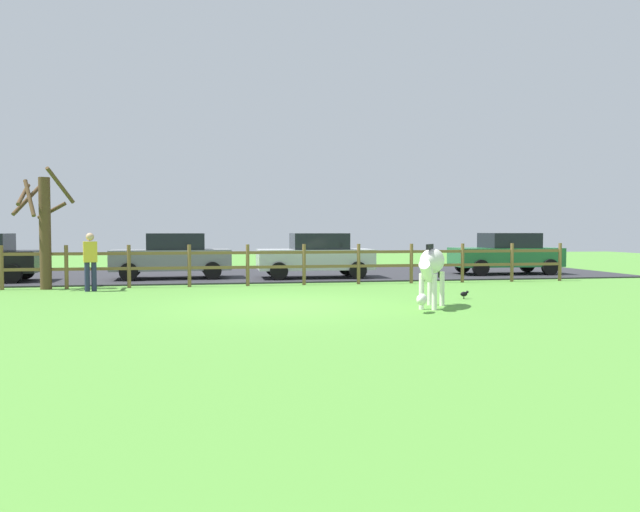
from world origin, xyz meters
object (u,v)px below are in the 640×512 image
(parked_car_green, at_px, (506,253))
(zebra, at_px, (431,266))
(parked_car_silver, at_px, (316,255))
(parked_car_grey, at_px, (172,255))
(bare_tree, at_px, (44,226))
(visitor_near_fence, at_px, (90,259))
(crow_on_grass, at_px, (464,294))

(parked_car_green, bearing_deg, zebra, -126.05)
(parked_car_silver, bearing_deg, parked_car_grey, 173.18)
(bare_tree, height_order, parked_car_silver, bare_tree)
(visitor_near_fence, bearing_deg, bare_tree, 149.06)
(zebra, bearing_deg, parked_car_green, 53.95)
(bare_tree, bearing_deg, parked_car_green, 9.54)
(zebra, bearing_deg, crow_on_grass, 46.31)
(zebra, xyz_separation_m, visitor_near_fence, (-8.10, 5.10, -0.02))
(parked_car_green, relative_size, parked_car_silver, 1.01)
(bare_tree, height_order, zebra, bare_tree)
(crow_on_grass, xyz_separation_m, parked_car_grey, (-7.55, 7.22, 0.72))
(parked_car_grey, xyz_separation_m, visitor_near_fence, (-2.00, -3.63, 0.06))
(parked_car_silver, bearing_deg, parked_car_green, 3.60)
(zebra, distance_m, parked_car_grey, 10.65)
(parked_car_green, height_order, parked_car_silver, same)
(parked_car_grey, bearing_deg, parked_car_green, -0.57)
(zebra, height_order, parked_car_green, parked_car_green)
(zebra, relative_size, visitor_near_fence, 1.02)
(crow_on_grass, distance_m, visitor_near_fence, 10.23)
(crow_on_grass, height_order, visitor_near_fence, visitor_near_fence)
(parked_car_grey, bearing_deg, crow_on_grass, -43.71)
(zebra, distance_m, visitor_near_fence, 9.57)
(parked_car_silver, bearing_deg, bare_tree, -165.35)
(parked_car_grey, height_order, visitor_near_fence, visitor_near_fence)
(bare_tree, bearing_deg, parked_car_grey, 38.99)
(zebra, height_order, parked_car_grey, parked_car_grey)
(visitor_near_fence, bearing_deg, parked_car_green, 13.73)
(bare_tree, relative_size, parked_car_green, 0.86)
(zebra, bearing_deg, parked_car_grey, 124.93)
(bare_tree, height_order, parked_car_green, bare_tree)
(parked_car_green, relative_size, visitor_near_fence, 2.46)
(bare_tree, distance_m, parked_car_silver, 8.70)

